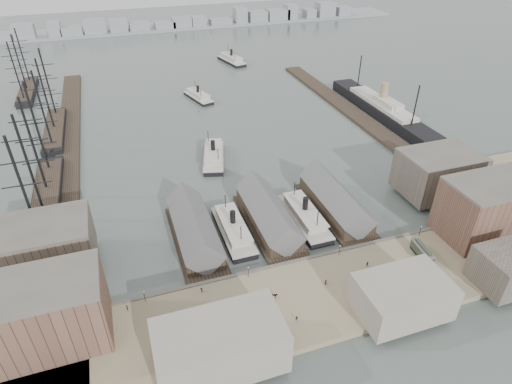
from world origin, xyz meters
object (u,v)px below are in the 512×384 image
object	(u,v)px
tram	(422,252)
horse_cart_center	(272,297)
horse_cart_right	(373,291)
ferry_docked_west	(233,229)
ocean_steamer	(382,108)
horse_cart_left	(177,316)

from	to	relation	value
tram	horse_cart_center	size ratio (longest dim) A/B	2.09
horse_cart_center	horse_cart_right	distance (m)	28.81
ferry_docked_west	ocean_steamer	bearing A→B (deg)	34.99
tram	horse_cart_right	world-z (taller)	tram
horse_cart_left	horse_cart_center	distance (m)	26.31
ocean_steamer	horse_cart_center	xyz separation A→B (m)	(-103.50, -106.75, -0.98)
ferry_docked_west	horse_cart_right	world-z (taller)	ferry_docked_west
horse_cart_left	horse_cart_center	xyz separation A→B (m)	(26.25, -1.80, 0.05)
horse_cart_center	ocean_steamer	bearing A→B (deg)	-30.92
ferry_docked_west	horse_cart_left	size ratio (longest dim) A/B	6.71
horse_cart_center	horse_cart_right	size ratio (longest dim) A/B	1.03
horse_cart_right	tram	bearing A→B (deg)	-51.16
ocean_steamer	ferry_docked_west	bearing A→B (deg)	-145.01
ferry_docked_west	tram	distance (m)	61.05
ocean_steamer	horse_cart_right	distance (m)	136.73
horse_cart_left	ocean_steamer	bearing A→B (deg)	-9.24
ocean_steamer	horse_cart_left	world-z (taller)	ocean_steamer
horse_cart_left	horse_cart_center	bearing A→B (deg)	-52.14
ferry_docked_west	ocean_steamer	xyz separation A→B (m)	(105.00, 73.49, 1.39)
tram	horse_cart_left	size ratio (longest dim) A/B	2.44
ferry_docked_west	horse_cart_center	size ratio (longest dim) A/B	5.77
horse_cart_left	horse_cart_right	xyz separation A→B (m)	(54.15, -8.98, 0.05)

